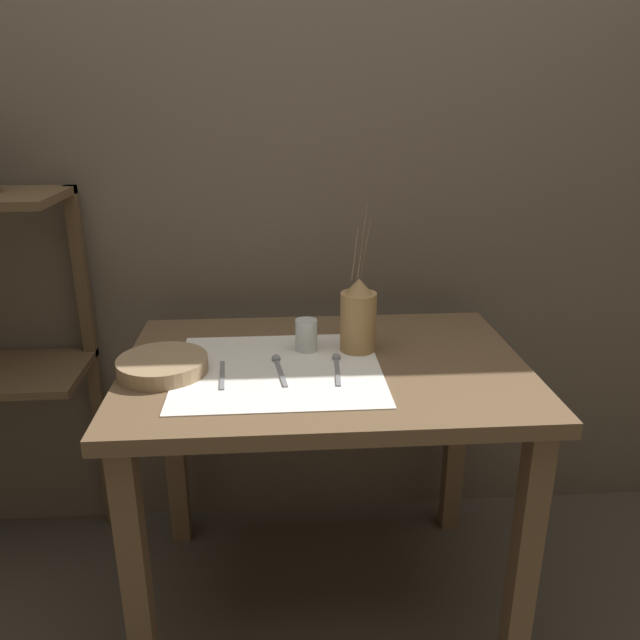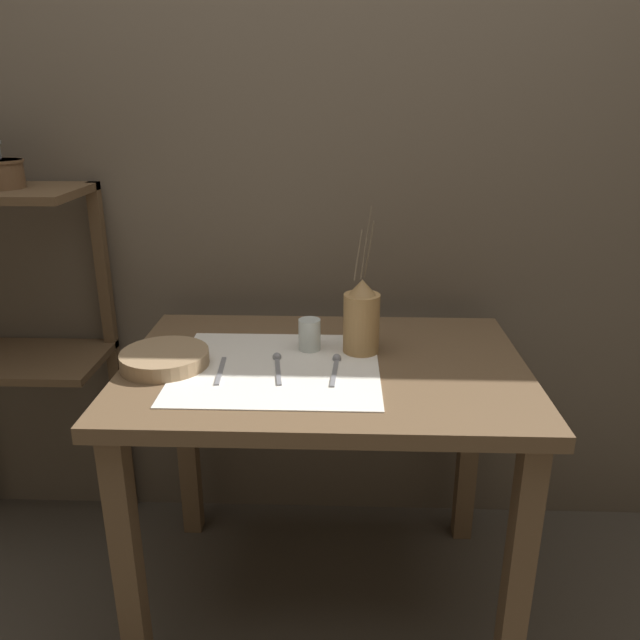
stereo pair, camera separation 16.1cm
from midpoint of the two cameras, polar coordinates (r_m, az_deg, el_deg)
The scene contains 10 objects.
ground_plane at distance 2.10m, azimuth -2.02°, elevation -23.95°, with size 12.00×12.00×0.00m, color #473F35.
stone_wall_back at distance 2.01m, azimuth -2.97°, elevation 12.63°, with size 7.00×0.06×2.40m.
wooden_table at distance 1.71m, azimuth -2.29°, elevation -7.63°, with size 1.06×0.74×0.78m.
linen_cloth at distance 1.62m, azimuth -6.66°, elevation -4.56°, with size 0.53×0.47×0.00m.
pitcher_with_flowers at distance 1.69m, azimuth 0.81°, elevation 0.17°, with size 0.10×0.10×0.40m.
wooden_bowl at distance 1.66m, azimuth -16.93°, elevation -4.06°, with size 0.23×0.23×0.04m.
glass_tumbler_near at distance 1.71m, azimuth -3.96°, elevation -1.43°, with size 0.06×0.06×0.09m.
fork_inner at distance 1.60m, azimuth -11.80°, elevation -5.00°, with size 0.02×0.17×0.00m.
spoon_outer at distance 1.64m, azimuth -6.71°, elevation -4.05°, with size 0.04×0.18×0.02m.
spoon_inner at distance 1.64m, azimuth -1.28°, elevation -3.97°, with size 0.03×0.18×0.02m.
Camera 1 is at (-0.12, -1.51, 1.45)m, focal length 35.00 mm.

